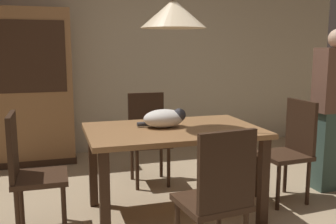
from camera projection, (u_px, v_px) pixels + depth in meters
back_wall at (125, 43)px, 5.18m from camera, size 6.40×0.10×2.90m
dining_table at (173, 140)px, 3.17m from camera, size 1.40×0.90×0.75m
chair_right_side at (291, 146)px, 3.52m from camera, size 0.43×0.43×0.93m
chair_far_back at (148, 134)px, 4.02m from camera, size 0.42×0.42×0.93m
chair_near_front at (217, 194)px, 2.37m from camera, size 0.44×0.44×0.93m
chair_left_side at (29, 168)px, 2.87m from camera, size 0.40×0.40×0.93m
cat_sleeping at (165, 118)px, 3.17m from camera, size 0.39×0.23×0.16m
pendant_lamp at (173, 13)px, 3.00m from camera, size 0.52×0.52×1.30m
hutch_bookcase at (25, 91)px, 4.59m from camera, size 1.12×0.45×1.85m
person_standing at (333, 111)px, 3.76m from camera, size 0.36×0.22×1.57m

